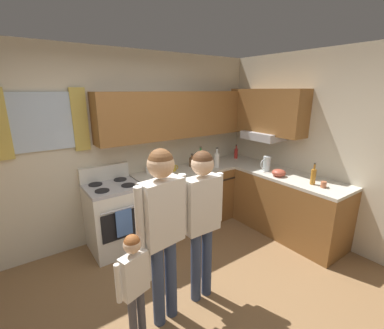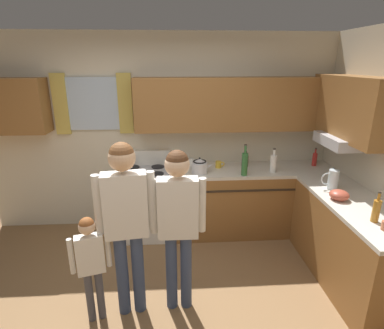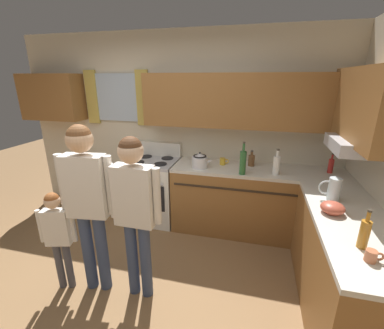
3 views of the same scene
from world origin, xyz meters
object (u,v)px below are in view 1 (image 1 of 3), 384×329
at_px(bottle_sauce_red, 236,153).
at_px(mug_ceramic_white, 149,170).
at_px(bottle_oil_amber, 313,176).
at_px(mug_mustard_yellow, 174,168).
at_px(water_pitcher, 266,164).
at_px(bottle_squat_brown, 192,162).
at_px(mixing_bowl, 279,173).
at_px(stovetop_kettle, 164,171).
at_px(adult_in_plaid, 202,210).
at_px(bottle_wine_green, 200,163).
at_px(small_child, 134,278).
at_px(stove_oven, 114,216).
at_px(cup_terracotta, 324,184).
at_px(adult_holding_child, 163,219).
at_px(bottle_milk_white, 217,160).

distance_m(bottle_sauce_red, mug_ceramic_white, 1.66).
distance_m(bottle_oil_amber, mug_mustard_yellow, 1.92).
relative_size(bottle_oil_amber, water_pitcher, 1.30).
relative_size(bottle_squat_brown, mixing_bowl, 1.06).
height_order(stovetop_kettle, adult_in_plaid, adult_in_plaid).
relative_size(bottle_sauce_red, water_pitcher, 1.12).
relative_size(bottle_squat_brown, bottle_wine_green, 0.52).
bearing_deg(mug_ceramic_white, bottle_oil_amber, -47.72).
bearing_deg(small_child, bottle_oil_amber, 0.19).
bearing_deg(adult_in_plaid, bottle_sauce_red, 37.55).
distance_m(stove_oven, cup_terracotta, 2.71).
xyz_separation_m(stove_oven, bottle_squat_brown, (1.33, 0.10, 0.51)).
xyz_separation_m(bottle_squat_brown, adult_in_plaid, (-0.93, -1.47, 0.00)).
bearing_deg(bottle_squat_brown, adult_holding_child, -132.46).
relative_size(bottle_milk_white, cup_terracotta, 2.88).
bearing_deg(adult_in_plaid, bottle_milk_white, 44.65).
bearing_deg(cup_terracotta, mug_mustard_yellow, 124.59).
relative_size(cup_terracotta, mug_mustard_yellow, 0.91).
bearing_deg(adult_in_plaid, mug_mustard_yellow, 68.25).
height_order(bottle_oil_amber, water_pitcher, bottle_oil_amber).
distance_m(stove_oven, water_pitcher, 2.30).
bearing_deg(water_pitcher, stove_oven, 160.57).
bearing_deg(small_child, bottle_wine_green, 37.84).
relative_size(bottle_oil_amber, adult_in_plaid, 0.18).
bearing_deg(bottle_squat_brown, bottle_wine_green, -104.92).
bearing_deg(stove_oven, water_pitcher, -19.43).
relative_size(mug_ceramic_white, adult_in_plaid, 0.08).
relative_size(bottle_wine_green, mixing_bowl, 2.04).
height_order(bottle_sauce_red, bottle_milk_white, bottle_milk_white).
bearing_deg(bottle_milk_white, bottle_sauce_red, 19.22).
bearing_deg(stove_oven, adult_in_plaid, -73.83).
distance_m(bottle_squat_brown, stovetop_kettle, 0.68).
bearing_deg(stovetop_kettle, mug_ceramic_white, 105.11).
distance_m(bottle_wine_green, bottle_oil_amber, 1.51).
bearing_deg(adult_in_plaid, water_pitcher, 20.38).
xyz_separation_m(bottle_oil_amber, mixing_bowl, (-0.08, 0.46, -0.06)).
bearing_deg(bottle_squat_brown, bottle_sauce_red, -2.25).
xyz_separation_m(bottle_wine_green, mug_mustard_yellow, (-0.27, 0.30, -0.11)).
height_order(bottle_squat_brown, mixing_bowl, bottle_squat_brown).
bearing_deg(bottle_squat_brown, bottle_milk_white, -41.51).
bearing_deg(water_pitcher, mixing_bowl, -102.55).
distance_m(stove_oven, bottle_milk_white, 1.73).
bearing_deg(cup_terracotta, adult_in_plaid, 171.87).
bearing_deg(mixing_bowl, bottle_milk_white, 115.97).
distance_m(stove_oven, bottle_wine_green, 1.39).
bearing_deg(bottle_milk_white, stovetop_kettle, 178.66).
distance_m(stove_oven, mixing_bowl, 2.33).
xyz_separation_m(bottle_sauce_red, mixing_bowl, (-0.23, -1.08, -0.05)).
xyz_separation_m(mug_ceramic_white, mug_mustard_yellow, (0.35, -0.12, -0.00)).
height_order(bottle_squat_brown, bottle_milk_white, bottle_milk_white).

